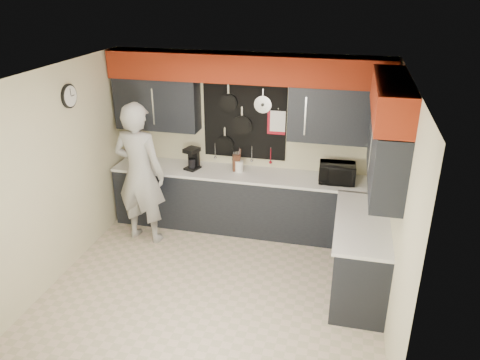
% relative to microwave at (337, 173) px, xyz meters
% --- Properties ---
extents(ground, '(4.00, 4.00, 0.00)m').
position_rel_microwave_xyz_m(ground, '(-1.33, -1.42, -1.06)').
color(ground, beige).
rests_on(ground, ground).
extents(back_wall_assembly, '(4.00, 0.36, 2.60)m').
position_rel_microwave_xyz_m(back_wall_assembly, '(-1.32, 0.18, 0.95)').
color(back_wall_assembly, beige).
rests_on(back_wall_assembly, ground).
extents(right_wall_assembly, '(0.36, 3.50, 2.60)m').
position_rel_microwave_xyz_m(right_wall_assembly, '(0.52, -1.15, 0.89)').
color(right_wall_assembly, beige).
rests_on(right_wall_assembly, ground).
extents(left_wall_assembly, '(0.05, 3.50, 2.60)m').
position_rel_microwave_xyz_m(left_wall_assembly, '(-3.32, -1.40, 0.28)').
color(left_wall_assembly, beige).
rests_on(left_wall_assembly, ground).
extents(base_cabinets, '(3.95, 2.20, 0.92)m').
position_rel_microwave_xyz_m(base_cabinets, '(-0.84, -0.29, -0.60)').
color(base_cabinets, black).
rests_on(base_cabinets, ground).
extents(microwave, '(0.51, 0.36, 0.27)m').
position_rel_microwave_xyz_m(microwave, '(0.00, 0.00, 0.00)').
color(microwave, black).
rests_on(microwave, base_cabinets).
extents(knife_block, '(0.14, 0.14, 0.24)m').
position_rel_microwave_xyz_m(knife_block, '(-1.45, 0.09, -0.02)').
color(knife_block, '#321C10').
rests_on(knife_block, base_cabinets).
extents(utensil_crock, '(0.12, 0.12, 0.16)m').
position_rel_microwave_xyz_m(utensil_crock, '(-1.40, 0.07, -0.06)').
color(utensil_crock, white).
rests_on(utensil_crock, base_cabinets).
extents(coffee_maker, '(0.24, 0.27, 0.33)m').
position_rel_microwave_xyz_m(coffee_maker, '(-2.10, 0.02, 0.03)').
color(coffee_maker, black).
rests_on(coffee_maker, base_cabinets).
extents(person, '(0.80, 0.57, 2.04)m').
position_rel_microwave_xyz_m(person, '(-2.67, -0.58, -0.03)').
color(person, '#B2B2AF').
rests_on(person, ground).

